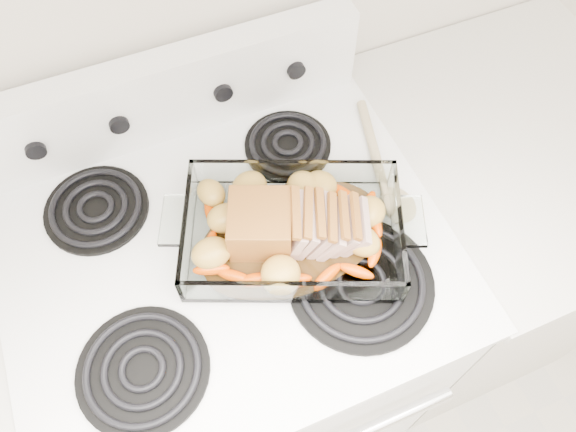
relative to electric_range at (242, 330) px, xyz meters
name	(u,v)px	position (x,y,z in m)	size (l,w,h in m)	color
electric_range	(242,330)	(0.00, 0.00, 0.00)	(0.78, 0.70, 1.12)	white
counter_right	(471,241)	(0.66, 0.00, -0.02)	(0.58, 0.68, 0.93)	beige
baking_dish	(292,234)	(0.12, -0.04, 0.48)	(0.37, 0.24, 0.07)	silver
pork_roast	(285,228)	(0.10, -0.04, 0.51)	(0.24, 0.10, 0.08)	#95611F
roast_vegetables	(281,213)	(0.11, 0.00, 0.49)	(0.39, 0.21, 0.05)	#FF4900
wooden_spoon	(387,179)	(0.33, 0.01, 0.46)	(0.09, 0.29, 0.02)	tan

